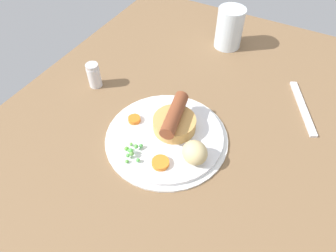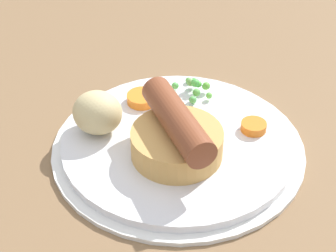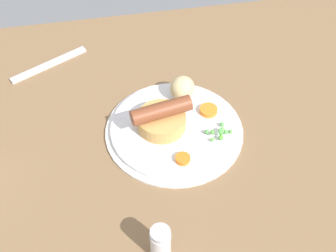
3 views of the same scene
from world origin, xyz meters
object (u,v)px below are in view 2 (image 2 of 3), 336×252
object	(u,v)px
pea_pile	(195,87)
carrot_slice_0	(254,127)
dinner_plate	(179,145)
carrot_slice_1	(142,98)
potato_chunk_0	(97,113)
sausage_pudding	(177,136)

from	to	relation	value
pea_pile	carrot_slice_0	bearing A→B (deg)	-150.18
dinner_plate	carrot_slice_0	xyz separation A→B (cm)	(-0.03, -8.09, 1.29)
pea_pile	carrot_slice_1	bearing A→B (deg)	94.66
potato_chunk_0	carrot_slice_0	distance (cm)	16.54
sausage_pudding	pea_pile	size ratio (longest dim) A/B	2.26
sausage_pudding	pea_pile	world-z (taller)	sausage_pudding
dinner_plate	sausage_pudding	distance (cm)	3.99
dinner_plate	carrot_slice_0	bearing A→B (deg)	-90.19
carrot_slice_1	potato_chunk_0	bearing A→B (deg)	128.38
pea_pile	carrot_slice_0	xyz separation A→B (cm)	(-7.88, -4.52, -0.46)
carrot_slice_0	potato_chunk_0	bearing A→B (deg)	78.92
sausage_pudding	carrot_slice_0	distance (cm)	9.30
sausage_pudding	carrot_slice_1	distance (cm)	10.06
potato_chunk_0	carrot_slice_1	bearing A→B (deg)	-51.62
carrot_slice_0	pea_pile	bearing A→B (deg)	29.82
pea_pile	carrot_slice_0	world-z (taller)	pea_pile
pea_pile	potato_chunk_0	size ratio (longest dim) A/B	1.00
dinner_plate	carrot_slice_1	xyz separation A→B (cm)	(7.34, 2.73, 1.32)
sausage_pudding	carrot_slice_0	world-z (taller)	sausage_pudding
sausage_pudding	carrot_slice_0	xyz separation A→B (cm)	(2.32, -8.82, -1.86)
potato_chunk_0	carrot_slice_0	size ratio (longest dim) A/B	1.93
sausage_pudding	carrot_slice_1	size ratio (longest dim) A/B	3.41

